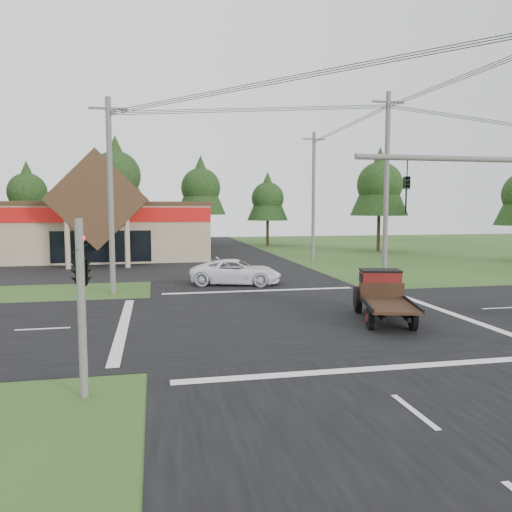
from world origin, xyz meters
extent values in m
plane|color=#2B491A|center=(0.00, 0.00, 0.00)|extent=(120.00, 120.00, 0.00)
cube|color=black|center=(0.00, 0.00, 0.01)|extent=(12.00, 120.00, 0.02)
cube|color=black|center=(0.00, 0.00, 0.01)|extent=(120.00, 12.00, 0.02)
cube|color=black|center=(-14.00, 19.00, 0.01)|extent=(28.00, 14.00, 0.02)
cube|color=tan|center=(-16.00, 30.00, 2.50)|extent=(30.00, 15.00, 5.00)
cube|color=#3D2719|center=(-16.00, 30.00, 5.05)|extent=(30.40, 15.40, 0.30)
cube|color=#A70E0C|center=(-16.00, 22.45, 4.10)|extent=(30.00, 0.12, 1.20)
cube|color=#3D2719|center=(-10.00, 21.50, 5.30)|extent=(7.78, 4.00, 7.78)
cylinder|color=tan|center=(-12.20, 19.80, 2.00)|extent=(0.40, 0.40, 4.00)
cylinder|color=tan|center=(-7.80, 19.80, 2.00)|extent=(0.40, 0.40, 4.00)
cube|color=black|center=(-10.00, 22.48, 1.50)|extent=(8.00, 0.08, 2.60)
cylinder|color=#595651|center=(3.50, -7.50, 6.00)|extent=(8.00, 0.16, 0.16)
imported|color=black|center=(1.00, -7.50, 5.00)|extent=(0.16, 0.20, 1.00)
cylinder|color=#595651|center=(-7.50, -7.50, 2.20)|extent=(0.20, 0.20, 4.40)
imported|color=black|center=(-7.50, -7.30, 3.70)|extent=(0.53, 2.48, 1.00)
sphere|color=#FF0C0C|center=(-7.50, -7.15, 3.90)|extent=(0.18, 0.18, 0.18)
cylinder|color=#595651|center=(-8.00, 8.00, 5.25)|extent=(0.30, 0.30, 10.50)
cube|color=#595651|center=(-8.00, 8.00, 9.90)|extent=(2.00, 0.12, 0.12)
cylinder|color=#595651|center=(8.00, 8.00, 5.75)|extent=(0.30, 0.30, 11.50)
cube|color=#595651|center=(8.00, 8.00, 10.90)|extent=(2.00, 0.12, 0.12)
cylinder|color=#595651|center=(8.00, 22.00, 5.60)|extent=(0.30, 0.30, 11.20)
cube|color=#595651|center=(8.00, 22.00, 10.60)|extent=(2.00, 0.12, 0.12)
cylinder|color=#332316|center=(-20.00, 42.00, 1.75)|extent=(0.36, 0.36, 3.50)
cone|color=black|center=(-20.00, 42.00, 6.80)|extent=(5.60, 5.60, 6.60)
sphere|color=black|center=(-20.00, 42.00, 6.50)|extent=(4.40, 4.40, 4.40)
cylinder|color=#332316|center=(-10.00, 41.00, 2.27)|extent=(0.36, 0.36, 4.55)
cone|color=black|center=(-10.00, 41.00, 8.84)|extent=(7.28, 7.28, 8.58)
sphere|color=black|center=(-10.00, 41.00, 8.45)|extent=(5.72, 5.72, 5.72)
cylinder|color=#332316|center=(0.00, 42.00, 1.92)|extent=(0.36, 0.36, 3.85)
cone|color=black|center=(0.00, 42.00, 7.48)|extent=(6.16, 6.16, 7.26)
sphere|color=black|center=(0.00, 42.00, 7.15)|extent=(4.84, 4.84, 4.84)
cylinder|color=#332316|center=(8.00, 40.00, 1.57)|extent=(0.36, 0.36, 3.15)
cone|color=black|center=(8.00, 40.00, 6.12)|extent=(5.04, 5.04, 5.94)
sphere|color=black|center=(8.00, 40.00, 5.85)|extent=(3.96, 3.96, 3.96)
cylinder|color=#332316|center=(18.00, 30.00, 1.92)|extent=(0.36, 0.36, 3.85)
cone|color=black|center=(18.00, 30.00, 7.48)|extent=(6.16, 6.16, 7.26)
sphere|color=black|center=(18.00, 30.00, 7.15)|extent=(4.84, 4.84, 4.84)
imported|color=white|center=(-0.88, 9.80, 0.76)|extent=(5.96, 3.89, 1.52)
camera|label=1|loc=(-5.74, -20.02, 4.64)|focal=35.00mm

